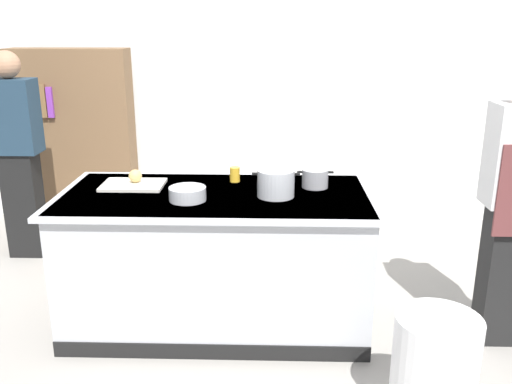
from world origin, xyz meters
TOP-DOWN VIEW (x-y plane):
  - ground_plane at (0.00, 0.00)m, footprint 10.00×10.00m
  - back_wall at (0.00, 2.10)m, footprint 6.40×0.12m
  - counter_island at (0.00, -0.00)m, footprint 1.98×0.98m
  - cutting_board at (-0.56, 0.14)m, footprint 0.40×0.28m
  - onion at (-0.54, 0.17)m, footprint 0.09×0.09m
  - stock_pot at (0.38, -0.04)m, footprint 0.30×0.23m
  - sauce_pan at (0.64, 0.16)m, footprint 0.24×0.17m
  - mixing_bowl at (-0.15, -0.14)m, footprint 0.22×0.22m
  - juice_cup at (0.10, 0.27)m, footprint 0.07×0.07m
  - trash_bin at (1.15, -0.98)m, footprint 0.41×0.41m
  - person_guest at (-1.74, 1.07)m, footprint 0.38×0.24m
  - bookshelf at (-1.52, 1.80)m, footprint 1.10×0.31m

SIDE VIEW (x-z plane):
  - ground_plane at x=0.00m, z-range 0.00..0.00m
  - trash_bin at x=1.15m, z-range 0.00..0.60m
  - counter_island at x=0.00m, z-range 0.02..0.92m
  - bookshelf at x=-1.52m, z-range 0.00..1.70m
  - cutting_board at x=-0.56m, z-range 0.90..0.92m
  - person_guest at x=-1.74m, z-range 0.05..1.77m
  - mixing_bowl at x=-0.15m, z-range 0.90..0.98m
  - juice_cup at x=0.10m, z-range 0.90..1.00m
  - sauce_pan at x=0.64m, z-range 0.90..1.02m
  - onion at x=-0.54m, z-range 0.92..1.01m
  - stock_pot at x=0.38m, z-range 0.90..1.07m
  - back_wall at x=0.00m, z-range 0.00..3.00m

